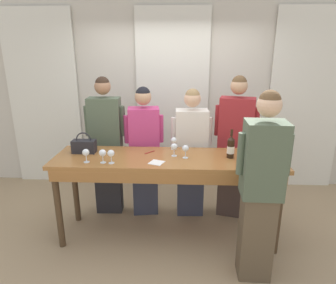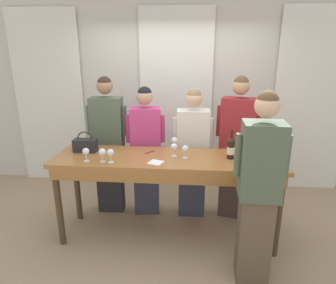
# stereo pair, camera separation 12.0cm
# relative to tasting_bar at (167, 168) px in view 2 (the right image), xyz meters

# --- Properties ---
(ground_plane) EXTENTS (18.00, 18.00, 0.00)m
(ground_plane) POSITION_rel_tasting_bar_xyz_m (0.00, 0.03, -0.87)
(ground_plane) COLOR tan
(wall_back) EXTENTS (12.00, 0.06, 2.80)m
(wall_back) POSITION_rel_tasting_bar_xyz_m (0.00, 1.55, 0.53)
(wall_back) COLOR beige
(wall_back) RESTS_ON ground_plane
(curtain_panel_left) EXTENTS (1.08, 0.03, 2.69)m
(curtain_panel_left) POSITION_rel_tasting_bar_xyz_m (-1.99, 1.49, 0.48)
(curtain_panel_left) COLOR white
(curtain_panel_left) RESTS_ON ground_plane
(curtain_panel_center) EXTENTS (1.08, 0.03, 2.69)m
(curtain_panel_center) POSITION_rel_tasting_bar_xyz_m (0.00, 1.49, 0.48)
(curtain_panel_center) COLOR white
(curtain_panel_center) RESTS_ON ground_plane
(curtain_panel_right) EXTENTS (1.08, 0.03, 2.69)m
(curtain_panel_right) POSITION_rel_tasting_bar_xyz_m (1.99, 1.49, 0.48)
(curtain_panel_right) COLOR white
(curtain_panel_right) RESTS_ON ground_plane
(tasting_bar) EXTENTS (2.49, 0.68, 0.99)m
(tasting_bar) POSITION_rel_tasting_bar_xyz_m (0.00, 0.00, 0.00)
(tasting_bar) COLOR #9E6633
(tasting_bar) RESTS_ON ground_plane
(wine_bottle) EXTENTS (0.08, 0.08, 0.32)m
(wine_bottle) POSITION_rel_tasting_bar_xyz_m (0.68, 0.04, 0.24)
(wine_bottle) COLOR black
(wine_bottle) RESTS_ON tasting_bar
(handbag) EXTENTS (0.26, 0.12, 0.24)m
(handbag) POSITION_rel_tasting_bar_xyz_m (-0.95, 0.13, 0.20)
(handbag) COLOR #232328
(handbag) RESTS_ON tasting_bar
(wine_glass_front_left) EXTENTS (0.07, 0.07, 0.15)m
(wine_glass_front_left) POSITION_rel_tasting_bar_xyz_m (-0.57, -0.18, 0.22)
(wine_glass_front_left) COLOR white
(wine_glass_front_left) RESTS_ON tasting_bar
(wine_glass_front_mid) EXTENTS (0.07, 0.07, 0.15)m
(wine_glass_front_mid) POSITION_rel_tasting_bar_xyz_m (0.07, 0.06, 0.22)
(wine_glass_front_mid) COLOR white
(wine_glass_front_mid) RESTS_ON tasting_bar
(wine_glass_front_right) EXTENTS (0.07, 0.07, 0.15)m
(wine_glass_front_right) POSITION_rel_tasting_bar_xyz_m (0.19, 0.01, 0.22)
(wine_glass_front_right) COLOR white
(wine_glass_front_right) RESTS_ON tasting_bar
(wine_glass_center_left) EXTENTS (0.07, 0.07, 0.15)m
(wine_glass_center_left) POSITION_rel_tasting_bar_xyz_m (1.11, 0.07, 0.22)
(wine_glass_center_left) COLOR white
(wine_glass_center_left) RESTS_ON tasting_bar
(wine_glass_center_mid) EXTENTS (0.07, 0.07, 0.15)m
(wine_glass_center_mid) POSITION_rel_tasting_bar_xyz_m (0.06, 0.29, 0.22)
(wine_glass_center_mid) COLOR white
(wine_glass_center_mid) RESTS_ON tasting_bar
(wine_glass_center_right) EXTENTS (0.07, 0.07, 0.15)m
(wine_glass_center_right) POSITION_rel_tasting_bar_xyz_m (-0.66, -0.17, 0.22)
(wine_glass_center_right) COLOR white
(wine_glass_center_right) RESTS_ON tasting_bar
(wine_glass_back_left) EXTENTS (0.07, 0.07, 0.15)m
(wine_glass_back_left) POSITION_rel_tasting_bar_xyz_m (-0.84, -0.17, 0.22)
(wine_glass_back_left) COLOR white
(wine_glass_back_left) RESTS_ON tasting_bar
(napkin) EXTENTS (0.18, 0.18, 0.00)m
(napkin) POSITION_rel_tasting_bar_xyz_m (-0.11, -0.15, 0.12)
(napkin) COLOR white
(napkin) RESTS_ON tasting_bar
(pen) EXTENTS (0.10, 0.11, 0.01)m
(pen) POSITION_rel_tasting_bar_xyz_m (-0.21, 0.16, 0.12)
(pen) COLOR maroon
(pen) RESTS_ON tasting_bar
(guest_olive_jacket) EXTENTS (0.51, 0.22, 1.80)m
(guest_olive_jacket) POSITION_rel_tasting_bar_xyz_m (-0.81, 0.55, 0.07)
(guest_olive_jacket) COLOR #28282D
(guest_olive_jacket) RESTS_ON ground_plane
(guest_pink_top) EXTENTS (0.50, 0.30, 1.68)m
(guest_pink_top) POSITION_rel_tasting_bar_xyz_m (-0.32, 0.55, -0.00)
(guest_pink_top) COLOR #383D51
(guest_pink_top) RESTS_ON ground_plane
(guest_cream_sweater) EXTENTS (0.51, 0.26, 1.66)m
(guest_cream_sweater) POSITION_rel_tasting_bar_xyz_m (0.27, 0.55, -0.01)
(guest_cream_sweater) COLOR #383D51
(guest_cream_sweater) RESTS_ON ground_plane
(guest_striped_shirt) EXTENTS (0.53, 0.32, 1.82)m
(guest_striped_shirt) POSITION_rel_tasting_bar_xyz_m (0.81, 0.55, 0.07)
(guest_striped_shirt) COLOR #473833
(guest_striped_shirt) RESTS_ON ground_plane
(host_pouring) EXTENTS (0.46, 0.29, 1.81)m
(host_pouring) POSITION_rel_tasting_bar_xyz_m (0.86, -0.58, 0.06)
(host_pouring) COLOR brown
(host_pouring) RESTS_ON ground_plane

